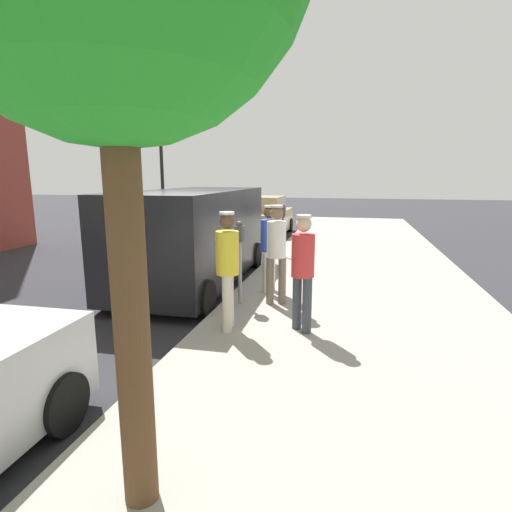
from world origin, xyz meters
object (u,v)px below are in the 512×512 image
(pedestrian_in_blue, at_px, (269,243))
(parked_van, at_px, (195,235))
(parking_meter_far, at_px, (283,221))
(pedestrian_in_yellow, at_px, (228,263))
(pedestrian_in_red, at_px, (303,265))
(traffic_light_corner, at_px, (145,153))
(parking_meter_near, at_px, (240,248))
(parked_sedan_ahead, at_px, (263,218))
(pedestrian_in_white, at_px, (276,248))

(pedestrian_in_blue, bearing_deg, parked_van, 159.86)
(parking_meter_far, height_order, parked_van, parked_van)
(parked_van, bearing_deg, pedestrian_in_yellow, -59.54)
(pedestrian_in_red, bearing_deg, traffic_light_corner, 126.72)
(parking_meter_near, distance_m, parked_sedan_ahead, 9.55)
(pedestrian_in_white, height_order, parked_sedan_ahead, pedestrian_in_white)
(parked_van, bearing_deg, parking_meter_far, 63.46)
(parking_meter_near, distance_m, parked_van, 2.17)
(parked_sedan_ahead, xyz_separation_m, traffic_light_corner, (-6.08, 1.61, 2.77))
(pedestrian_in_yellow, relative_size, parked_sedan_ahead, 0.41)
(pedestrian_in_blue, relative_size, pedestrian_in_white, 0.97)
(pedestrian_in_blue, xyz_separation_m, traffic_light_corner, (-8.09, 10.11, 2.37))
(pedestrian_in_blue, height_order, parked_van, parked_van)
(parked_van, bearing_deg, traffic_light_corner, 123.51)
(pedestrian_in_red, xyz_separation_m, pedestrian_in_white, (-0.62, 1.21, 0.03))
(parking_meter_near, height_order, parked_sedan_ahead, parking_meter_near)
(parking_meter_far, relative_size, pedestrian_in_red, 0.87)
(pedestrian_in_white, distance_m, traffic_light_corner, 13.92)
(parking_meter_near, height_order, pedestrian_in_yellow, pedestrian_in_yellow)
(pedestrian_in_white, distance_m, parked_van, 2.58)
(pedestrian_in_red, distance_m, pedestrian_in_blue, 2.17)
(parking_meter_far, distance_m, parked_sedan_ahead, 5.11)
(pedestrian_in_blue, bearing_deg, parking_meter_near, -111.64)
(pedestrian_in_yellow, bearing_deg, parking_meter_near, 97.57)
(pedestrian_in_red, relative_size, parked_sedan_ahead, 0.40)
(parking_meter_far, height_order, parked_sedan_ahead, parking_meter_far)
(parking_meter_near, bearing_deg, pedestrian_in_yellow, -82.43)
(pedestrian_in_red, height_order, traffic_light_corner, traffic_light_corner)
(pedestrian_in_white, bearing_deg, pedestrian_in_yellow, -108.72)
(parking_meter_far, bearing_deg, traffic_light_corner, 140.32)
(parking_meter_near, xyz_separation_m, pedestrian_in_blue, (0.35, 0.89, -0.03))
(pedestrian_in_blue, height_order, pedestrian_in_white, pedestrian_in_white)
(pedestrian_in_blue, relative_size, traffic_light_corner, 0.33)
(parking_meter_near, xyz_separation_m, parked_sedan_ahead, (-1.66, 9.39, -0.43))
(pedestrian_in_blue, height_order, traffic_light_corner, traffic_light_corner)
(parking_meter_near, bearing_deg, pedestrian_in_white, 11.86)
(traffic_light_corner, bearing_deg, parking_meter_near, -54.86)
(pedestrian_in_yellow, distance_m, traffic_light_corner, 14.78)
(pedestrian_in_white, bearing_deg, parked_sedan_ahead, 103.95)
(parking_meter_far, bearing_deg, pedestrian_in_red, -77.37)
(parking_meter_far, height_order, traffic_light_corner, traffic_light_corner)
(parking_meter_far, xyz_separation_m, parked_van, (-1.50, -3.00, -0.03))
(pedestrian_in_yellow, height_order, pedestrian_in_blue, pedestrian_in_yellow)
(pedestrian_in_blue, bearing_deg, parking_meter_far, 95.48)
(pedestrian_in_red, bearing_deg, pedestrian_in_yellow, -170.33)
(pedestrian_in_blue, relative_size, parked_sedan_ahead, 0.39)
(parked_van, bearing_deg, pedestrian_in_blue, -20.14)
(pedestrian_in_red, bearing_deg, pedestrian_in_blue, 114.86)
(pedestrian_in_yellow, distance_m, pedestrian_in_blue, 2.16)
(pedestrian_in_yellow, bearing_deg, parked_van, 120.46)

